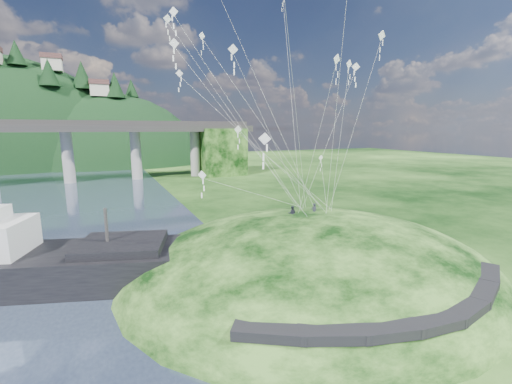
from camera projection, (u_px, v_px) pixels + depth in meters
name	position (u px, v px, depth m)	size (l,w,h in m)	color
ground	(241.00, 296.00, 26.88)	(320.00, 320.00, 0.00)	black
grass_hill	(312.00, 284.00, 32.19)	(36.00, 32.00, 13.00)	black
footpath	(414.00, 310.00, 20.80)	(22.29, 5.84, 0.83)	black
bridge	(16.00, 143.00, 77.16)	(160.00, 11.00, 15.00)	#2D2B2B
work_barge	(16.00, 262.00, 28.06)	(25.97, 13.93, 8.77)	black
wooden_dock	(165.00, 270.00, 30.80)	(13.21, 4.58, 0.93)	#3C2C18
kite_flyers	(300.00, 205.00, 33.11)	(3.23, 0.87, 1.61)	#262732
kite_swarm	(258.00, 56.00, 29.24)	(18.46, 17.49, 19.70)	white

